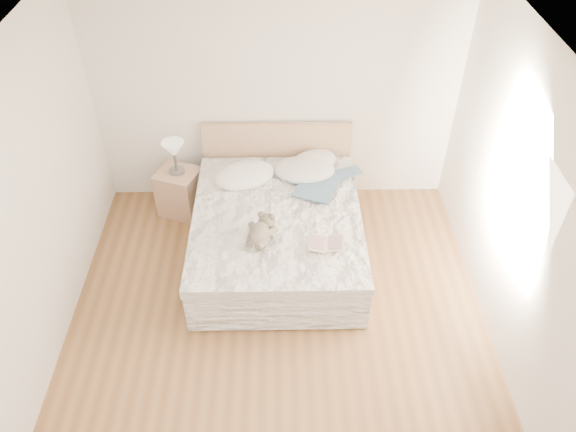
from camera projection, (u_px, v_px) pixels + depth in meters
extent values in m
cube|color=brown|center=(278.00, 339.00, 5.26)|extent=(4.00, 4.50, 0.00)
cube|color=white|center=(273.00, 74.00, 3.49)|extent=(4.00, 4.50, 0.00)
cube|color=silver|center=(276.00, 93.00, 6.07)|extent=(4.00, 0.02, 2.70)
cube|color=silver|center=(18.00, 237.00, 4.35)|extent=(0.02, 4.50, 2.70)
cube|color=silver|center=(531.00, 231.00, 4.40)|extent=(0.02, 4.50, 2.70)
cube|color=white|center=(520.00, 197.00, 4.56)|extent=(0.02, 1.30, 1.10)
cube|color=tan|center=(277.00, 246.00, 6.06)|extent=(1.68, 2.08, 0.20)
cube|color=white|center=(277.00, 229.00, 5.90)|extent=(1.60, 2.00, 0.30)
cube|color=white|center=(277.00, 219.00, 5.73)|extent=(1.72, 2.05, 0.10)
cube|color=tan|center=(277.00, 160.00, 6.58)|extent=(1.70, 0.06, 1.00)
cube|color=tan|center=(180.00, 192.00, 6.49)|extent=(0.56, 0.53, 0.56)
cylinder|color=#49453F|center=(177.00, 171.00, 6.31)|extent=(0.18, 0.18, 0.02)
cylinder|color=#3F3B35|center=(175.00, 161.00, 6.22)|extent=(0.03, 0.03, 0.24)
cone|color=beige|center=(173.00, 149.00, 6.12)|extent=(0.25, 0.25, 0.18)
ellipsoid|color=white|center=(244.00, 175.00, 6.13)|extent=(0.80, 0.69, 0.20)
ellipsoid|color=silver|center=(304.00, 170.00, 6.20)|extent=(0.68, 0.48, 0.20)
ellipsoid|color=white|center=(313.00, 162.00, 6.32)|extent=(0.69, 0.64, 0.17)
cube|color=white|center=(245.00, 177.00, 6.12)|extent=(0.39, 0.33, 0.03)
cube|color=beige|center=(327.00, 244.00, 5.33)|extent=(0.37, 0.27, 0.02)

